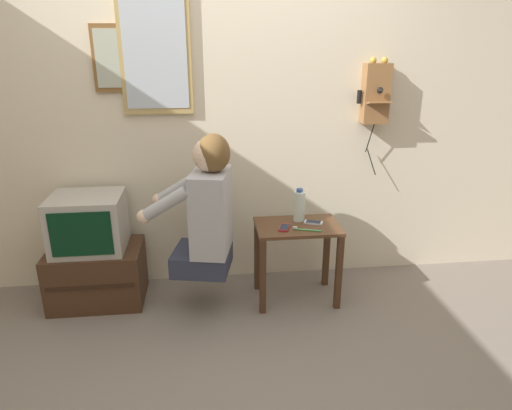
{
  "coord_description": "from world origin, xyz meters",
  "views": [
    {
      "loc": [
        -0.09,
        -1.99,
        1.73
      ],
      "look_at": [
        0.22,
        0.75,
        0.73
      ],
      "focal_mm": 32.0,
      "sensor_mm": 36.0,
      "label": 1
    }
  ],
  "objects_px": {
    "framed_picture": "(116,58)",
    "wall_phone_antique": "(375,93)",
    "wall_mirror": "(155,54)",
    "cell_phone_held": "(284,227)",
    "person": "(207,209)",
    "television": "(88,223)",
    "water_bottle": "(299,206)",
    "cell_phone_spare": "(313,222)",
    "toothbrush": "(305,230)"
  },
  "relations": [
    {
      "from": "framed_picture",
      "to": "wall_phone_antique",
      "type": "bearing_deg",
      "value": -1.44
    },
    {
      "from": "wall_phone_antique",
      "to": "wall_mirror",
      "type": "bearing_deg",
      "value": 178.44
    },
    {
      "from": "wall_phone_antique",
      "to": "cell_phone_held",
      "type": "distance_m",
      "value": 1.13
    },
    {
      "from": "person",
      "to": "wall_phone_antique",
      "type": "bearing_deg",
      "value": -59.93
    },
    {
      "from": "television",
      "to": "water_bottle",
      "type": "distance_m",
      "value": 1.42
    },
    {
      "from": "wall_mirror",
      "to": "water_bottle",
      "type": "bearing_deg",
      "value": -17.16
    },
    {
      "from": "television",
      "to": "framed_picture",
      "type": "xyz_separation_m",
      "value": [
        0.25,
        0.24,
        1.03
      ]
    },
    {
      "from": "framed_picture",
      "to": "wall_mirror",
      "type": "bearing_deg",
      "value": -0.72
    },
    {
      "from": "framed_picture",
      "to": "cell_phone_spare",
      "type": "height_order",
      "value": "framed_picture"
    },
    {
      "from": "framed_picture",
      "to": "toothbrush",
      "type": "distance_m",
      "value": 1.65
    },
    {
      "from": "wall_mirror",
      "to": "cell_phone_spare",
      "type": "bearing_deg",
      "value": -19.07
    },
    {
      "from": "television",
      "to": "cell_phone_spare",
      "type": "height_order",
      "value": "television"
    },
    {
      "from": "water_bottle",
      "to": "framed_picture",
      "type": "bearing_deg",
      "value": 166.2
    },
    {
      "from": "television",
      "to": "framed_picture",
      "type": "bearing_deg",
      "value": 43.61
    },
    {
      "from": "wall_phone_antique",
      "to": "water_bottle",
      "type": "distance_m",
      "value": 0.94
    },
    {
      "from": "person",
      "to": "wall_mirror",
      "type": "xyz_separation_m",
      "value": [
        -0.29,
        0.43,
        0.92
      ]
    },
    {
      "from": "television",
      "to": "cell_phone_held",
      "type": "height_order",
      "value": "television"
    },
    {
      "from": "cell_phone_spare",
      "to": "water_bottle",
      "type": "distance_m",
      "value": 0.15
    },
    {
      "from": "toothbrush",
      "to": "cell_phone_spare",
      "type": "bearing_deg",
      "value": -18.19
    },
    {
      "from": "framed_picture",
      "to": "water_bottle",
      "type": "distance_m",
      "value": 1.53
    },
    {
      "from": "wall_mirror",
      "to": "toothbrush",
      "type": "relative_size",
      "value": 4.33
    },
    {
      "from": "wall_phone_antique",
      "to": "cell_phone_spare",
      "type": "bearing_deg",
      "value": -147.05
    },
    {
      "from": "wall_mirror",
      "to": "cell_phone_spare",
      "type": "height_order",
      "value": "wall_mirror"
    },
    {
      "from": "water_bottle",
      "to": "wall_mirror",
      "type": "bearing_deg",
      "value": 162.84
    },
    {
      "from": "television",
      "to": "cell_phone_spare",
      "type": "xyz_separation_m",
      "value": [
        1.5,
        -0.12,
        -0.02
      ]
    },
    {
      "from": "television",
      "to": "wall_phone_antique",
      "type": "relative_size",
      "value": 0.57
    },
    {
      "from": "cell_phone_spare",
      "to": "toothbrush",
      "type": "height_order",
      "value": "toothbrush"
    },
    {
      "from": "person",
      "to": "television",
      "type": "relative_size",
      "value": 1.95
    },
    {
      "from": "framed_picture",
      "to": "television",
      "type": "bearing_deg",
      "value": -136.39
    },
    {
      "from": "wall_mirror",
      "to": "cell_phone_held",
      "type": "distance_m",
      "value": 1.41
    },
    {
      "from": "wall_phone_antique",
      "to": "cell_phone_spare",
      "type": "xyz_separation_m",
      "value": [
        -0.48,
        -0.31,
        -0.82
      ]
    },
    {
      "from": "person",
      "to": "wall_mirror",
      "type": "height_order",
      "value": "wall_mirror"
    },
    {
      "from": "person",
      "to": "cell_phone_held",
      "type": "bearing_deg",
      "value": -75.98
    },
    {
      "from": "framed_picture",
      "to": "toothbrush",
      "type": "bearing_deg",
      "value": -21.72
    },
    {
      "from": "framed_picture",
      "to": "wall_mirror",
      "type": "distance_m",
      "value": 0.25
    },
    {
      "from": "toothbrush",
      "to": "water_bottle",
      "type": "bearing_deg",
      "value": 19.23
    },
    {
      "from": "framed_picture",
      "to": "wall_mirror",
      "type": "relative_size",
      "value": 0.55
    },
    {
      "from": "cell_phone_spare",
      "to": "water_bottle",
      "type": "height_order",
      "value": "water_bottle"
    },
    {
      "from": "framed_picture",
      "to": "cell_phone_spare",
      "type": "distance_m",
      "value": 1.68
    },
    {
      "from": "person",
      "to": "toothbrush",
      "type": "relative_size",
      "value": 5.08
    },
    {
      "from": "wall_phone_antique",
      "to": "cell_phone_spare",
      "type": "relative_size",
      "value": 5.99
    },
    {
      "from": "cell_phone_held",
      "to": "television",
      "type": "bearing_deg",
      "value": -168.87
    },
    {
      "from": "television",
      "to": "wall_mirror",
      "type": "relative_size",
      "value": 0.6
    },
    {
      "from": "wall_phone_antique",
      "to": "person",
      "type": "bearing_deg",
      "value": -161.81
    },
    {
      "from": "wall_mirror",
      "to": "framed_picture",
      "type": "bearing_deg",
      "value": 179.28
    },
    {
      "from": "television",
      "to": "toothbrush",
      "type": "height_order",
      "value": "television"
    },
    {
      "from": "framed_picture",
      "to": "toothbrush",
      "type": "height_order",
      "value": "framed_picture"
    },
    {
      "from": "person",
      "to": "toothbrush",
      "type": "height_order",
      "value": "person"
    },
    {
      "from": "wall_mirror",
      "to": "water_bottle",
      "type": "distance_m",
      "value": 1.37
    },
    {
      "from": "person",
      "to": "water_bottle",
      "type": "height_order",
      "value": "person"
    }
  ]
}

